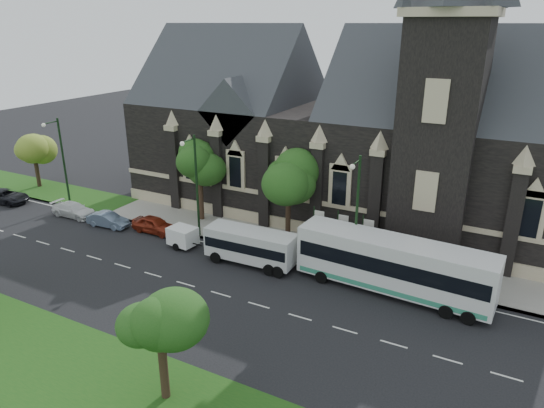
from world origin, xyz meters
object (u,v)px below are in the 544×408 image
Objects in this scene: tree_park_east at (164,316)px; car_far_red at (155,225)px; box_trailer at (183,236)px; sedan at (108,220)px; banner_flag_right at (366,236)px; shuttle_bus at (251,245)px; street_lamp_far at (61,158)px; banner_flag_left at (317,226)px; street_lamp_mid at (195,181)px; banner_flag_center at (341,231)px; street_lamp_near at (356,209)px; car_far_black at (6,196)px; tour_coach at (393,264)px; tree_walk_left at (202,161)px; tree_walk_far at (36,147)px; car_far_white at (74,210)px; tree_walk_right at (292,174)px.

car_far_red is at bearing 132.49° from tree_park_east.
box_trailer is 0.82× the size of sedan.
banner_flag_right is 14.89m from box_trailer.
sedan is (-15.23, 0.28, -0.93)m from shuttle_bus.
street_lamp_far is 2.25× the size of banner_flag_left.
street_lamp_far is at bearing 147.90° from tree_park_east.
street_lamp_mid is 2.25× the size of sedan.
banner_flag_center reaches higher than car_far_red.
shuttle_bus is (-7.45, -2.12, -3.52)m from street_lamp_near.
sedan is at bearing -95.96° from car_far_black.
tour_coach is (4.97, -3.19, -0.27)m from banner_flag_center.
street_lamp_near reaches higher than tree_park_east.
tree_walk_left is 10.94m from shuttle_bus.
tree_walk_far is at bearing 173.36° from box_trailer.
shuttle_bus is (-3.63, 14.30, -3.03)m from tree_park_east.
shuttle_bus is at bearing -95.29° from sedan.
banner_flag_right is (2.00, 0.00, 0.00)m from banner_flag_center.
car_far_white is 9.31m from car_far_black.
street_lamp_mid reaches higher than tree_walk_far.
street_lamp_near is (37.82, -3.08, 0.49)m from tree_walk_far.
car_far_black is (-20.97, -5.64, -5.05)m from tree_walk_left.
tree_walk_left is at bearing -26.42° from car_far_red.
street_lamp_near is at bearing -89.59° from sedan.
box_trailer is at bearing -96.27° from sedan.
street_lamp_far reaches higher than tree_walk_far.
street_lamp_mid is 17.56m from tour_coach.
banner_flag_right is at bearing 0.00° from banner_flag_left.
car_far_red is at bearing -4.27° from street_lamp_far.
tree_park_east is 1.57× the size of sedan.
shuttle_bus is 2.18× the size of box_trailer.
tree_walk_far is at bearing 177.28° from tour_coach.
street_lamp_far is (-16.00, 0.00, 0.00)m from street_lamp_mid.
car_far_black is at bearing -173.93° from banner_flag_right.
tree_walk_right is at bearing 44.51° from box_trailer.
tour_coach is (3.26, -1.28, -3.00)m from street_lamp_near.
banner_flag_left reaches higher than car_far_white.
street_lamp_far is at bearing 178.09° from box_trailer.
sedan is 4.73m from car_far_red.
shuttle_bus is (-10.71, -0.84, -0.52)m from tour_coach.
street_lamp_near is 2.25× the size of sedan.
tree_walk_left reaches higher than car_far_white.
street_lamp_far reaches higher than sedan.
street_lamp_mid reaches higher than tree_walk_left.
sedan is 0.93× the size of car_far_red.
tree_walk_right is 1.24× the size of tree_walk_far.
tree_walk_right is 21.92m from car_far_white.
box_trailer is 22.80m from car_far_black.
car_far_white is (-20.68, -5.14, -5.15)m from tree_walk_right.
tour_coach is at bearing 8.62° from box_trailer.
car_far_black is (-18.72, -1.14, -0.04)m from car_far_red.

